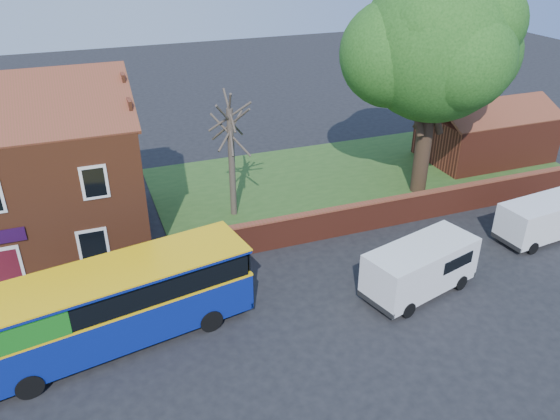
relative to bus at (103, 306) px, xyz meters
name	(u,v)px	position (x,y,z in m)	size (l,w,h in m)	color
ground	(217,369)	(3.45, -2.69, -1.79)	(120.00, 120.00, 0.00)	black
pavement	(12,316)	(-3.55, 3.06, -1.73)	(18.00, 3.50, 0.12)	gray
kerb	(10,343)	(-3.55, 1.31, -1.72)	(18.00, 0.15, 0.14)	slate
grass_strip	(364,176)	(16.45, 10.31, -1.77)	(26.00, 12.00, 0.04)	#426B28
shop_building	(2,184)	(-3.57, 8.80, 1.62)	(12.30, 8.13, 10.50)	brown
boundary_wall	(420,206)	(16.45, 4.31, -0.98)	(22.00, 0.38, 1.60)	maroon
outbuilding	(486,135)	(25.45, 10.31, -0.18)	(8.20, 5.06, 4.17)	maroon
bus	(103,306)	(0.00, 0.00, 0.00)	(10.66, 4.42, 3.16)	navy
van_near	(420,266)	(12.78, -1.20, -0.53)	(5.47, 3.28, 2.25)	white
van_far	(544,218)	(21.06, 0.47, -0.64)	(4.87, 2.32, 2.07)	white
large_tree	(435,49)	(18.51, 7.60, 6.43)	(10.30, 8.15, 12.56)	black
bare_tree	(232,157)	(7.34, 8.37, 1.55)	(2.44, 2.91, 6.52)	#4C4238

